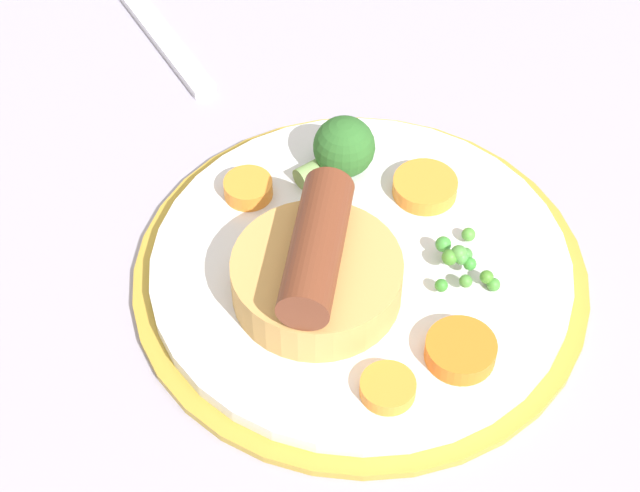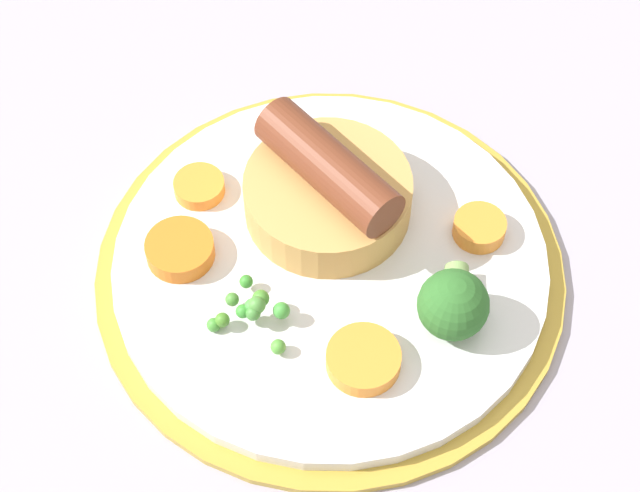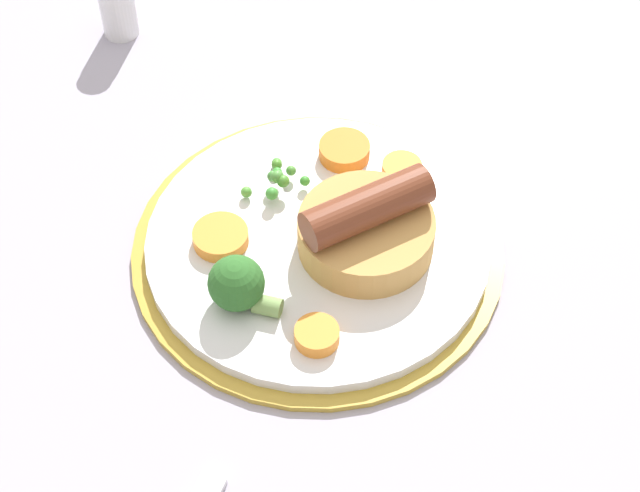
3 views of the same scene
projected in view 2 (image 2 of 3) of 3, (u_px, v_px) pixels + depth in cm
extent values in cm
cube|color=#9E99AD|center=(415.00, 276.00, 61.76)|extent=(110.00, 80.00, 3.00)
cylinder|color=#B79333|center=(330.00, 270.00, 59.87)|extent=(26.21, 26.21, 0.50)
cylinder|color=silver|center=(330.00, 266.00, 59.50)|extent=(24.11, 24.11, 1.40)
cylinder|color=tan|center=(328.00, 196.00, 59.73)|extent=(9.43, 9.43, 2.60)
cylinder|color=#472614|center=(328.00, 184.00, 58.78)|extent=(7.54, 7.54, 0.30)
cylinder|color=brown|center=(328.00, 166.00, 57.49)|extent=(6.46, 9.43, 2.81)
sphere|color=#418437|center=(253.00, 313.00, 55.57)|extent=(0.80, 0.80, 0.80)
sphere|color=#4A8D3B|center=(257.00, 305.00, 55.60)|extent=(0.95, 0.95, 0.95)
sphere|color=#47923F|center=(252.00, 306.00, 55.73)|extent=(0.81, 0.81, 0.81)
sphere|color=#46892E|center=(261.00, 298.00, 56.00)|extent=(0.92, 0.92, 0.92)
sphere|color=#4E9636|center=(278.00, 347.00, 55.19)|extent=(0.81, 0.81, 0.81)
sphere|color=#458228|center=(222.00, 320.00, 55.94)|extent=(0.79, 0.79, 0.79)
sphere|color=green|center=(243.00, 311.00, 55.80)|extent=(0.75, 0.75, 0.75)
sphere|color=#37872D|center=(247.00, 284.00, 57.18)|extent=(0.74, 0.74, 0.74)
sphere|color=#478834|center=(232.00, 299.00, 56.51)|extent=(0.74, 0.74, 0.74)
sphere|color=green|center=(281.00, 311.00, 55.91)|extent=(0.92, 0.92, 0.92)
sphere|color=#3B912C|center=(257.00, 303.00, 55.80)|extent=(0.76, 0.76, 0.76)
sphere|color=#428E33|center=(214.00, 325.00, 56.13)|extent=(0.76, 0.76, 0.76)
sphere|color=#2D6628|center=(460.00, 303.00, 55.13)|extent=(3.78, 3.78, 3.78)
cylinder|color=#7A9E56|center=(457.00, 282.00, 57.31)|extent=(1.86, 2.20, 1.32)
cylinder|color=orange|center=(199.00, 187.00, 61.20)|extent=(3.84, 3.84, 0.87)
cylinder|color=orange|center=(480.00, 229.00, 59.40)|extent=(4.07, 4.07, 1.08)
cylinder|color=orange|center=(363.00, 359.00, 54.84)|extent=(5.18, 5.18, 1.02)
cylinder|color=orange|center=(180.00, 250.00, 58.58)|extent=(4.82, 4.82, 1.15)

